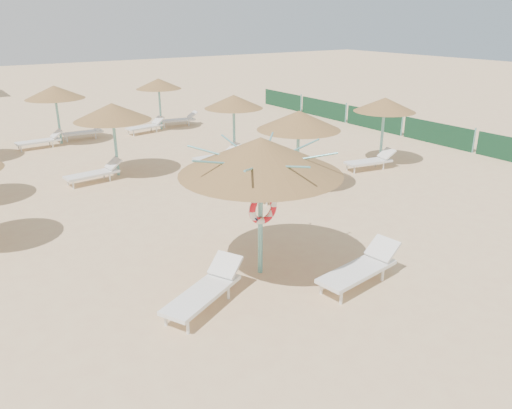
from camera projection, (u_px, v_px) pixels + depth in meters
ground at (266, 278)px, 11.46m from camera, size 120.00×120.00×0.00m
main_palapa at (261, 156)px, 10.74m from camera, size 3.61×3.61×3.23m
lounger_main_a at (206, 289)px, 10.26m from camera, size 2.23×1.55×0.79m
lounger_main_b at (361, 268)px, 11.12m from camera, size 2.30×0.96×0.81m
palapa_field at (133, 110)px, 18.84m from camera, size 18.17×14.23×2.71m
windbreak_fence at (374, 120)px, 26.33m from camera, size 0.08×19.84×1.10m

